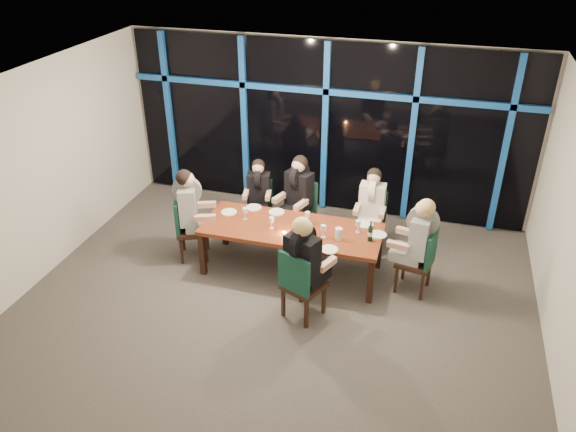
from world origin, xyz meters
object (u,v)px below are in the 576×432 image
(chair_far_left, at_px, (260,203))
(chair_far_mid, at_px, (301,207))
(chair_end_left, at_px, (187,225))
(diner_end_right, at_px, (419,232))
(diner_far_right, at_px, (372,199))
(chair_near_mid, at_px, (300,282))
(diner_far_left, at_px, (258,186))
(diner_end_left, at_px, (190,202))
(diner_near_mid, at_px, (304,253))
(dining_table, at_px, (292,232))
(water_pitcher, at_px, (339,234))
(chair_far_right, at_px, (371,217))
(diner_far_mid, at_px, (298,187))
(chair_end_right, at_px, (422,258))
(wine_bottle, at_px, (370,233))

(chair_far_left, distance_m, chair_far_mid, 0.72)
(chair_end_left, bearing_deg, diner_end_right, -109.52)
(diner_far_right, distance_m, diner_end_right, 1.20)
(chair_far_left, height_order, chair_far_mid, chair_far_mid)
(diner_end_right, bearing_deg, chair_near_mid, -41.46)
(diner_far_left, xyz_separation_m, diner_end_right, (2.62, -0.94, 0.11))
(diner_end_left, distance_m, diner_near_mid, 2.20)
(dining_table, bearing_deg, chair_end_left, -177.85)
(chair_near_mid, bearing_deg, diner_far_right, -84.47)
(chair_end_left, bearing_deg, water_pitcher, -112.77)
(chair_far_mid, relative_size, chair_far_right, 1.06)
(chair_far_mid, distance_m, diner_near_mid, 2.06)
(diner_far_mid, distance_m, diner_far_right, 1.17)
(dining_table, height_order, diner_end_left, diner_end_left)
(chair_far_right, xyz_separation_m, chair_end_left, (-2.66, -1.08, 0.04))
(dining_table, height_order, chair_end_right, chair_end_right)
(chair_far_left, bearing_deg, diner_far_left, -90.00)
(dining_table, relative_size, water_pitcher, 14.52)
(chair_far_mid, bearing_deg, diner_far_right, 17.29)
(chair_far_left, distance_m, diner_far_mid, 0.84)
(chair_far_left, height_order, wine_bottle, wine_bottle)
(diner_end_right, relative_size, diner_near_mid, 0.96)
(chair_far_mid, relative_size, chair_end_left, 0.99)
(chair_far_left, xyz_separation_m, diner_near_mid, (1.27, -1.99, 0.50))
(diner_near_mid, height_order, water_pitcher, diner_near_mid)
(chair_far_right, height_order, chair_end_left, chair_end_left)
(dining_table, relative_size, diner_far_mid, 2.67)
(chair_far_right, xyz_separation_m, diner_far_left, (-1.85, -0.05, 0.32))
(diner_end_left, relative_size, water_pitcher, 5.50)
(chair_near_mid, relative_size, diner_far_mid, 1.07)
(diner_far_right, height_order, diner_near_mid, diner_near_mid)
(chair_far_left, relative_size, chair_far_right, 0.94)
(diner_far_left, bearing_deg, chair_far_mid, -9.05)
(chair_far_right, distance_m, diner_far_mid, 1.25)
(diner_far_left, xyz_separation_m, water_pitcher, (1.54, -1.10, -0.01))
(chair_far_mid, xyz_separation_m, chair_end_left, (-1.52, -1.05, 0.01))
(chair_far_left, xyz_separation_m, wine_bottle, (1.98, -1.08, 0.37))
(dining_table, relative_size, diner_far_left, 3.02)
(chair_far_left, relative_size, wine_bottle, 2.90)
(diner_far_left, distance_m, water_pitcher, 1.89)
(diner_end_right, xyz_separation_m, diner_near_mid, (-1.36, -0.98, 0.04))
(chair_end_right, distance_m, diner_near_mid, 1.79)
(diner_end_right, height_order, wine_bottle, diner_end_right)
(diner_end_right, bearing_deg, diner_end_left, -77.90)
(diner_far_mid, bearing_deg, diner_end_right, -4.71)
(chair_far_left, xyz_separation_m, diner_end_left, (-0.72, -1.07, 0.47))
(dining_table, distance_m, diner_near_mid, 1.09)
(diner_far_right, distance_m, wine_bottle, 0.99)
(wine_bottle, distance_m, water_pitcher, 0.44)
(chair_far_right, xyz_separation_m, diner_near_mid, (-0.58, -1.97, 0.46))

